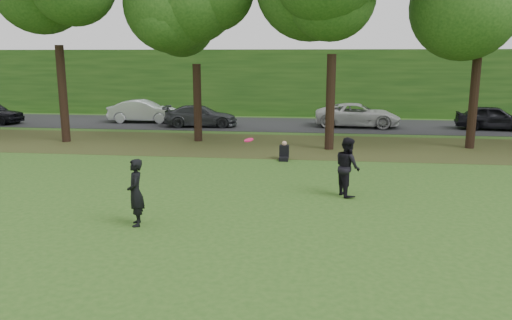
{
  "coord_description": "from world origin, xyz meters",
  "views": [
    {
      "loc": [
        3.42,
        -12.22,
        4.54
      ],
      "look_at": [
        1.51,
        3.11,
        1.3
      ],
      "focal_mm": 35.0,
      "sensor_mm": 36.0,
      "label": 1
    }
  ],
  "objects_px": {
    "frisbee": "(249,140)",
    "player_right": "(348,167)",
    "player_left": "(136,193)",
    "seated_person": "(284,153)"
  },
  "relations": [
    {
      "from": "frisbee",
      "to": "player_right",
      "type": "bearing_deg",
      "value": 36.24
    },
    {
      "from": "player_right",
      "to": "frisbee",
      "type": "xyz_separation_m",
      "value": [
        -2.96,
        -2.17,
        1.19
      ]
    },
    {
      "from": "player_left",
      "to": "player_right",
      "type": "height_order",
      "value": "player_right"
    },
    {
      "from": "player_left",
      "to": "frisbee",
      "type": "bearing_deg",
      "value": 97.95
    },
    {
      "from": "frisbee",
      "to": "player_left",
      "type": "bearing_deg",
      "value": -151.88
    },
    {
      "from": "player_left",
      "to": "seated_person",
      "type": "relative_size",
      "value": 2.22
    },
    {
      "from": "player_right",
      "to": "seated_person",
      "type": "relative_size",
      "value": 2.35
    },
    {
      "from": "player_left",
      "to": "seated_person",
      "type": "bearing_deg",
      "value": 139.78
    },
    {
      "from": "player_right",
      "to": "seated_person",
      "type": "xyz_separation_m",
      "value": [
        -2.46,
        5.54,
        -0.66
      ]
    },
    {
      "from": "player_left",
      "to": "seated_person",
      "type": "distance_m",
      "value": 9.87
    }
  ]
}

